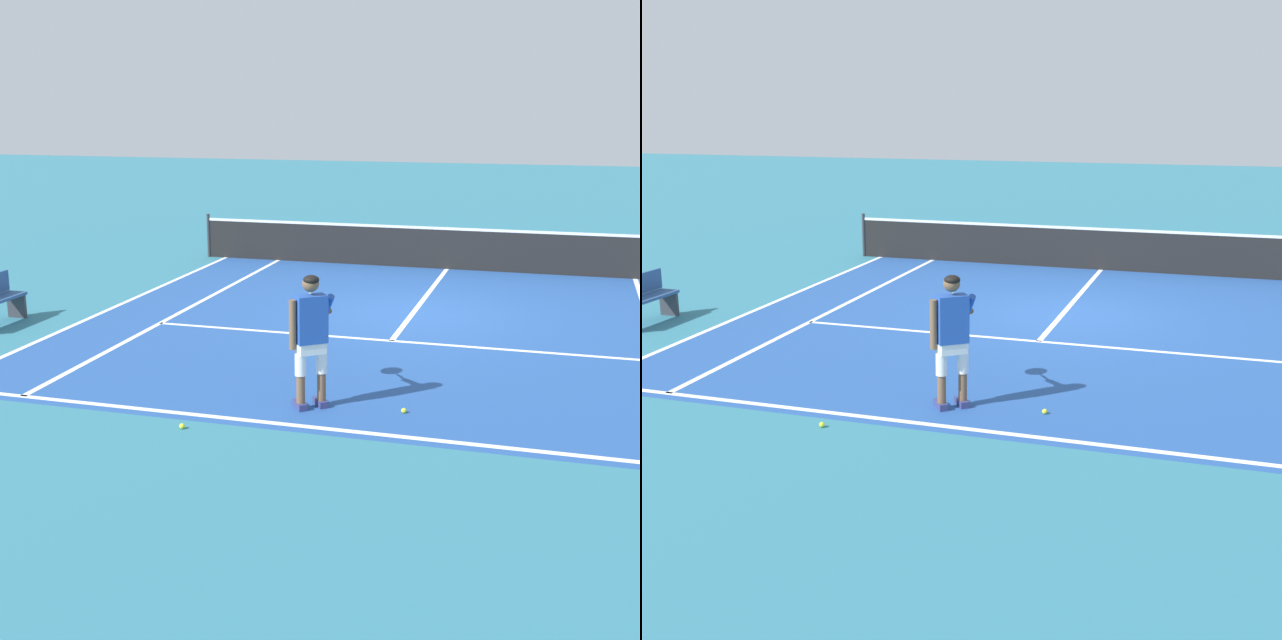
% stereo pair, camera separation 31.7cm
% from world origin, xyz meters
% --- Properties ---
extents(ground_plane, '(80.00, 80.00, 0.00)m').
position_xyz_m(ground_plane, '(0.00, 0.00, 0.00)').
color(ground_plane, teal).
extents(court_inner_surface, '(10.98, 10.79, 0.00)m').
position_xyz_m(court_inner_surface, '(0.00, -0.75, 0.00)').
color(court_inner_surface, '#234C93').
rests_on(court_inner_surface, ground).
extents(line_baseline, '(10.98, 0.10, 0.01)m').
position_xyz_m(line_baseline, '(0.00, -5.95, 0.00)').
color(line_baseline, white).
rests_on(line_baseline, ground).
extents(line_service, '(8.23, 0.10, 0.01)m').
position_xyz_m(line_service, '(0.00, -1.96, 0.00)').
color(line_service, white).
rests_on(line_service, ground).
extents(line_centre_service, '(0.10, 6.40, 0.01)m').
position_xyz_m(line_centre_service, '(0.00, 1.24, 0.00)').
color(line_centre_service, white).
rests_on(line_centre_service, ground).
extents(line_singles_left, '(0.10, 10.39, 0.01)m').
position_xyz_m(line_singles_left, '(-4.12, -0.75, 0.00)').
color(line_singles_left, white).
rests_on(line_singles_left, ground).
extents(line_doubles_left, '(0.10, 10.39, 0.01)m').
position_xyz_m(line_doubles_left, '(-5.49, -0.75, 0.00)').
color(line_doubles_left, white).
rests_on(line_doubles_left, ground).
extents(tennis_net, '(11.96, 0.08, 1.07)m').
position_xyz_m(tennis_net, '(0.00, 4.44, 0.50)').
color(tennis_net, '#333338').
rests_on(tennis_net, ground).
extents(tennis_player, '(0.64, 1.20, 1.71)m').
position_xyz_m(tennis_player, '(-0.36, -5.28, 0.99)').
color(tennis_player, navy).
rests_on(tennis_player, ground).
extents(tennis_ball_near_feet, '(0.07, 0.07, 0.07)m').
position_xyz_m(tennis_ball_near_feet, '(-1.61, -6.42, 0.03)').
color(tennis_ball_near_feet, '#CCE02D').
rests_on(tennis_ball_near_feet, ground).
extents(tennis_ball_by_baseline, '(0.07, 0.07, 0.07)m').
position_xyz_m(tennis_ball_by_baseline, '(0.81, -5.17, 0.03)').
color(tennis_ball_by_baseline, '#CCE02D').
rests_on(tennis_ball_by_baseline, ground).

